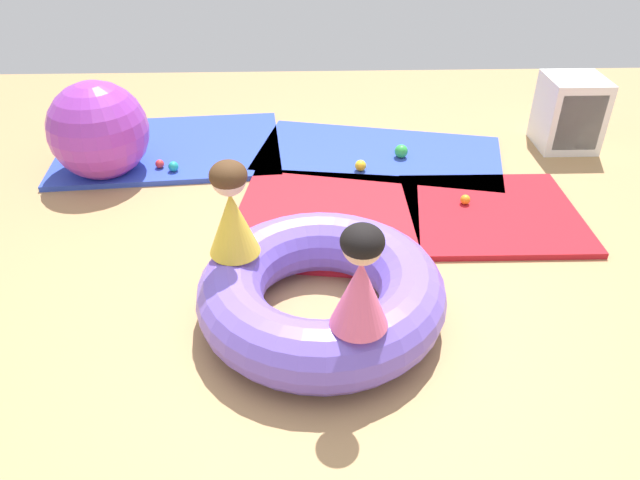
# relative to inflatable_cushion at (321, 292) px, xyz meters

# --- Properties ---
(ground_plane) EXTENTS (8.00, 8.00, 0.00)m
(ground_plane) POSITION_rel_inflatable_cushion_xyz_m (-0.13, -0.01, -0.17)
(ground_plane) COLOR tan
(gym_mat_front) EXTENTS (2.02, 1.34, 0.04)m
(gym_mat_front) POSITION_rel_inflatable_cushion_xyz_m (0.52, 1.88, -0.15)
(gym_mat_front) COLOR #2D47B7
(gym_mat_front) RESTS_ON ground
(gym_mat_near_right) EXTENTS (1.11, 1.03, 0.04)m
(gym_mat_near_right) POSITION_rel_inflatable_cushion_xyz_m (1.16, 0.98, -0.15)
(gym_mat_near_right) COLOR #B21923
(gym_mat_near_right) RESTS_ON ground
(gym_mat_far_left) EXTENTS (1.35, 1.36, 0.04)m
(gym_mat_far_left) POSITION_rel_inflatable_cushion_xyz_m (0.07, 0.95, -0.15)
(gym_mat_far_left) COLOR red
(gym_mat_far_left) RESTS_ON ground
(gym_mat_center_rear) EXTENTS (1.81, 1.33, 0.04)m
(gym_mat_center_rear) POSITION_rel_inflatable_cushion_xyz_m (-1.14, 2.06, -0.15)
(gym_mat_center_rear) COLOR #2D47B7
(gym_mat_center_rear) RESTS_ON ground
(inflatable_cushion) EXTENTS (1.25, 1.25, 0.33)m
(inflatable_cushion) POSITION_rel_inflatable_cushion_xyz_m (0.00, 0.00, 0.00)
(inflatable_cushion) COLOR #7056D1
(inflatable_cushion) RESTS_ON ground
(child_in_yellow) EXTENTS (0.36, 0.36, 0.50)m
(child_in_yellow) POSITION_rel_inflatable_cushion_xyz_m (-0.43, 0.14, 0.41)
(child_in_yellow) COLOR yellow
(child_in_yellow) RESTS_ON inflatable_cushion
(child_in_pink) EXTENTS (0.35, 0.35, 0.50)m
(child_in_pink) POSITION_rel_inflatable_cushion_xyz_m (0.15, -0.43, 0.41)
(child_in_pink) COLOR #E5608E
(child_in_pink) RESTS_ON inflatable_cushion
(play_ball_yellow) EXTENTS (0.08, 0.08, 0.08)m
(play_ball_yellow) POSITION_rel_inflatable_cushion_xyz_m (0.34, 1.57, -0.09)
(play_ball_yellow) COLOR yellow
(play_ball_yellow) RESTS_ON gym_mat_front
(play_ball_green) EXTENTS (0.10, 0.10, 0.10)m
(play_ball_green) POSITION_rel_inflatable_cushion_xyz_m (0.67, 1.79, -0.08)
(play_ball_green) COLOR green
(play_ball_green) RESTS_ON gym_mat_front
(play_ball_red) EXTENTS (0.06, 0.06, 0.06)m
(play_ball_red) POSITION_rel_inflatable_cushion_xyz_m (-1.14, 1.67, -0.10)
(play_ball_red) COLOR red
(play_ball_red) RESTS_ON gym_mat_center_rear
(play_ball_teal) EXTENTS (0.07, 0.07, 0.07)m
(play_ball_teal) POSITION_rel_inflatable_cushion_xyz_m (-1.03, 1.61, -0.09)
(play_ball_teal) COLOR teal
(play_ball_teal) RESTS_ON gym_mat_center_rear
(play_ball_orange) EXTENTS (0.07, 0.07, 0.07)m
(play_ball_orange) POSITION_rel_inflatable_cushion_xyz_m (1.00, 1.07, -0.09)
(play_ball_orange) COLOR orange
(play_ball_orange) RESTS_ON gym_mat_near_right
(exercise_ball_large) EXTENTS (0.70, 0.70, 0.70)m
(exercise_ball_large) POSITION_rel_inflatable_cushion_xyz_m (-1.53, 1.65, 0.18)
(exercise_ball_large) COLOR purple
(exercise_ball_large) RESTS_ON ground
(storage_cube) EXTENTS (0.44, 0.44, 0.56)m
(storage_cube) POSITION_rel_inflatable_cushion_xyz_m (2.03, 2.03, 0.11)
(storage_cube) COLOR white
(storage_cube) RESTS_ON ground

